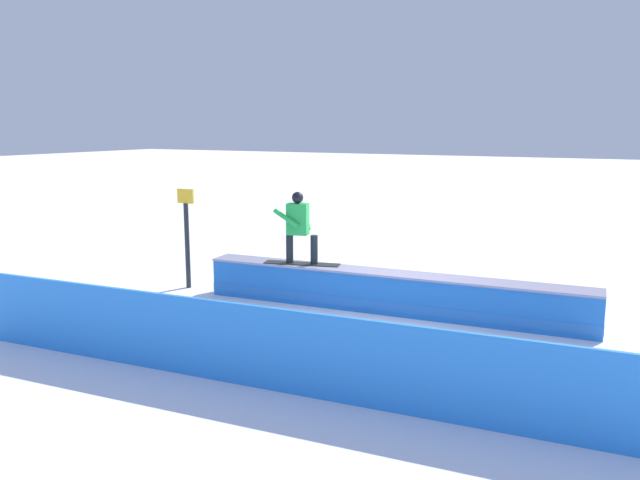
% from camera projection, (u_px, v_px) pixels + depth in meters
% --- Properties ---
extents(ground_plane, '(120.00, 120.00, 0.00)m').
position_uv_depth(ground_plane, '(389.00, 312.00, 11.72)').
color(ground_plane, white).
extents(grind_box, '(7.24, 1.08, 0.75)m').
position_uv_depth(grind_box, '(389.00, 294.00, 11.66)').
color(grind_box, blue).
rests_on(grind_box, ground_plane).
extents(snowboarder, '(1.50, 0.65, 1.39)m').
position_uv_depth(snowboarder, '(299.00, 226.00, 12.16)').
color(snowboarder, black).
rests_on(snowboarder, grind_box).
extents(safety_fence, '(9.95, 0.75, 1.10)m').
position_uv_depth(safety_fence, '(276.00, 350.00, 8.15)').
color(safety_fence, '#2A81EC').
rests_on(safety_fence, ground_plane).
extents(trail_marker, '(0.40, 0.10, 2.09)m').
position_uv_depth(trail_marker, '(187.00, 235.00, 13.28)').
color(trail_marker, '#262628').
rests_on(trail_marker, ground_plane).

